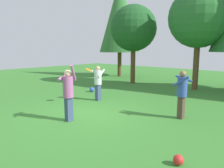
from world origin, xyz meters
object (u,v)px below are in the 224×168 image
at_px(person_thrower, 68,91).
at_px(tree_far_left, 120,16).
at_px(tree_center, 199,18).
at_px(ball_orange, 71,93).
at_px(frisbee, 88,70).
at_px(ball_red, 178,160).
at_px(ball_blue, 92,89).
at_px(person_catcher, 98,80).
at_px(tree_left, 133,28).
at_px(person_bystander, 182,90).

xyz_separation_m(person_thrower, tree_far_left, (-6.43, 10.25, 4.10)).
bearing_deg(tree_center, ball_orange, -125.53).
height_order(frisbee, ball_red, frisbee).
relative_size(ball_orange, tree_far_left, 0.02).
height_order(ball_blue, tree_center, tree_center).
bearing_deg(ball_red, person_catcher, 151.60).
bearing_deg(tree_center, person_thrower, -96.09).
xyz_separation_m(frisbee, tree_left, (-2.07, 5.99, 2.23)).
bearing_deg(ball_orange, tree_center, 54.47).
distance_m(ball_orange, ball_blue, 1.32).
relative_size(person_thrower, ball_blue, 6.88).
xyz_separation_m(person_thrower, person_catcher, (-1.38, 2.71, -0.08)).
height_order(tree_left, tree_center, tree_center).
bearing_deg(ball_orange, person_thrower, -37.89).
height_order(frisbee, tree_center, tree_center).
bearing_deg(ball_red, person_thrower, 177.19).
xyz_separation_m(frisbee, ball_red, (5.18, -2.14, -1.40)).
distance_m(ball_orange, tree_left, 6.47).
bearing_deg(person_catcher, frisbee, 0.00).
distance_m(tree_left, tree_center, 4.22).
relative_size(ball_red, tree_left, 0.04).
distance_m(person_thrower, ball_blue, 5.02).
relative_size(person_catcher, ball_orange, 8.44).
distance_m(person_thrower, ball_red, 4.11).
height_order(person_bystander, tree_far_left, tree_far_left).
height_order(ball_red, tree_far_left, tree_far_left).
xyz_separation_m(person_catcher, person_bystander, (4.06, 0.06, 0.04)).
distance_m(person_catcher, tree_center, 6.98).
height_order(person_thrower, tree_far_left, tree_far_left).
bearing_deg(tree_left, ball_blue, -87.38).
relative_size(person_catcher, ball_red, 7.18).
xyz_separation_m(person_catcher, frisbee, (0.20, -0.77, 0.56)).
relative_size(person_thrower, frisbee, 5.24).
bearing_deg(ball_blue, ball_orange, -101.02).
relative_size(person_catcher, person_bystander, 0.97).
bearing_deg(tree_far_left, frisbee, -57.72).
distance_m(person_bystander, frisbee, 3.98).
bearing_deg(person_bystander, person_catcher, -11.27).
distance_m(person_bystander, ball_orange, 6.07).
height_order(person_bystander, tree_left, tree_left).
height_order(tree_center, tree_far_left, tree_far_left).
height_order(person_catcher, ball_orange, person_catcher).
relative_size(ball_blue, tree_center, 0.05).
distance_m(frisbee, tree_far_left, 10.47).
bearing_deg(ball_red, tree_center, 109.60).
xyz_separation_m(ball_red, tree_left, (-7.26, 8.13, 3.63)).
relative_size(tree_left, tree_far_left, 0.65).
bearing_deg(frisbee, tree_left, 109.11).
bearing_deg(frisbee, ball_red, -22.44).
bearing_deg(person_catcher, tree_far_left, -160.58).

